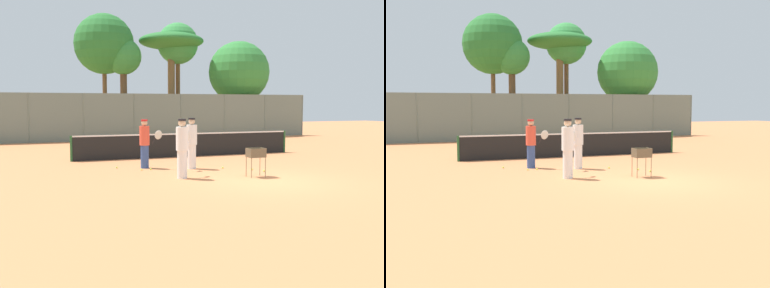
% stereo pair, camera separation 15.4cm
% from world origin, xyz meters
% --- Properties ---
extents(ground_plane, '(80.00, 80.00, 0.00)m').
position_xyz_m(ground_plane, '(0.00, 0.00, 0.00)').
color(ground_plane, '#D37F4C').
extents(tennis_net, '(10.34, 0.10, 1.07)m').
position_xyz_m(tennis_net, '(0.00, 7.06, 0.56)').
color(tennis_net, '#26592D').
rests_on(tennis_net, ground_plane).
extents(back_fence, '(26.38, 0.08, 3.08)m').
position_xyz_m(back_fence, '(0.00, 17.17, 1.54)').
color(back_fence, slate).
rests_on(back_fence, ground_plane).
extents(tree_0, '(3.17, 3.17, 8.63)m').
position_xyz_m(tree_0, '(4.51, 21.34, 6.95)').
color(tree_0, brown).
rests_on(tree_0, ground_plane).
extents(tree_1, '(4.95, 4.95, 7.78)m').
position_xyz_m(tree_1, '(3.88, 21.05, 6.93)').
color(tree_1, brown).
rests_on(tree_1, ground_plane).
extents(tree_2, '(2.61, 2.61, 7.10)m').
position_xyz_m(tree_2, '(-0.01, 20.24, 5.58)').
color(tree_2, brown).
rests_on(tree_2, ground_plane).
extents(tree_3, '(4.32, 4.32, 8.86)m').
position_xyz_m(tree_3, '(-1.24, 20.99, 6.67)').
color(tree_3, brown).
rests_on(tree_3, ground_plane).
extents(tree_4, '(4.73, 4.73, 7.23)m').
position_xyz_m(tree_4, '(8.94, 19.65, 4.84)').
color(tree_4, brown).
rests_on(tree_4, ground_plane).
extents(player_white_outfit, '(0.78, 0.66, 1.81)m').
position_xyz_m(player_white_outfit, '(-2.76, 4.15, 0.94)').
color(player_white_outfit, '#334C8C').
rests_on(player_white_outfit, ground_plane).
extents(player_red_cap, '(0.71, 0.79, 1.91)m').
position_xyz_m(player_red_cap, '(-2.24, 1.47, 0.99)').
color(player_red_cap, white).
rests_on(player_red_cap, ground_plane).
extents(player_yellow_shirt, '(0.84, 0.61, 1.87)m').
position_xyz_m(player_yellow_shirt, '(-1.19, 3.38, 0.97)').
color(player_yellow_shirt, white).
rests_on(player_yellow_shirt, ground_plane).
extents(ball_cart, '(0.56, 0.41, 0.95)m').
position_xyz_m(ball_cart, '(0.12, 0.89, 0.72)').
color(ball_cart, brown).
rests_on(ball_cart, ground_plane).
extents(tennis_ball_0, '(0.07, 0.07, 0.07)m').
position_xyz_m(tennis_ball_0, '(-0.10, 3.02, 0.03)').
color(tennis_ball_0, '#D1E54C').
rests_on(tennis_ball_0, ground_plane).
extents(tennis_ball_1, '(0.07, 0.07, 0.07)m').
position_xyz_m(tennis_ball_1, '(-3.76, 4.45, 0.03)').
color(tennis_ball_1, '#D1E54C').
rests_on(tennis_ball_1, ground_plane).
extents(tennis_ball_2, '(0.07, 0.07, 0.07)m').
position_xyz_m(tennis_ball_2, '(-3.02, 3.61, 0.03)').
color(tennis_ball_2, '#D1E54C').
rests_on(tennis_ball_2, ground_plane).
extents(tennis_ball_3, '(0.07, 0.07, 0.07)m').
position_xyz_m(tennis_ball_3, '(-0.69, 5.41, 0.03)').
color(tennis_ball_3, '#D1E54C').
rests_on(tennis_ball_3, ground_plane).
extents(tennis_ball_4, '(0.07, 0.07, 0.07)m').
position_xyz_m(tennis_ball_4, '(-2.69, 3.61, 0.03)').
color(tennis_ball_4, '#D1E54C').
rests_on(tennis_ball_4, ground_plane).
extents(tennis_ball_5, '(0.07, 0.07, 0.07)m').
position_xyz_m(tennis_ball_5, '(0.92, 1.77, 0.03)').
color(tennis_ball_5, '#D1E54C').
rests_on(tennis_ball_5, ground_plane).
extents(tennis_ball_6, '(0.07, 0.07, 0.07)m').
position_xyz_m(tennis_ball_6, '(0.73, 2.30, 0.03)').
color(tennis_ball_6, '#D1E54C').
rests_on(tennis_ball_6, ground_plane).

